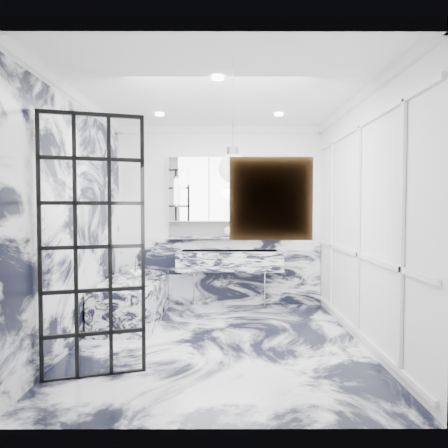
{
  "coord_description": "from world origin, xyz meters",
  "views": [
    {
      "loc": [
        0.05,
        -4.5,
        1.53
      ],
      "look_at": [
        0.06,
        0.5,
        1.33
      ],
      "focal_mm": 32.0,
      "sensor_mm": 36.0,
      "label": 1
    }
  ],
  "objects_px": {
    "crittall_door": "(93,247)",
    "bathtub": "(133,300)",
    "mirror_cabinet": "(229,189)",
    "trough_sink": "(230,260)"
  },
  "relations": [
    {
      "from": "crittall_door",
      "to": "bathtub",
      "type": "distance_m",
      "value": 2.04
    },
    {
      "from": "crittall_door",
      "to": "bathtub",
      "type": "xyz_separation_m",
      "value": [
        -0.06,
        1.82,
        -0.9
      ]
    },
    {
      "from": "crittall_door",
      "to": "bathtub",
      "type": "relative_size",
      "value": 1.43
    },
    {
      "from": "mirror_cabinet",
      "to": "bathtub",
      "type": "xyz_separation_m",
      "value": [
        -1.32,
        -0.83,
        -1.54
      ]
    },
    {
      "from": "trough_sink",
      "to": "mirror_cabinet",
      "type": "relative_size",
      "value": 0.84
    },
    {
      "from": "crittall_door",
      "to": "trough_sink",
      "type": "distance_m",
      "value": 2.82
    },
    {
      "from": "mirror_cabinet",
      "to": "bathtub",
      "type": "height_order",
      "value": "mirror_cabinet"
    },
    {
      "from": "mirror_cabinet",
      "to": "trough_sink",
      "type": "bearing_deg",
      "value": -90.0
    },
    {
      "from": "mirror_cabinet",
      "to": "bathtub",
      "type": "bearing_deg",
      "value": -147.94
    },
    {
      "from": "trough_sink",
      "to": "bathtub",
      "type": "xyz_separation_m",
      "value": [
        -1.33,
        -0.66,
        -0.45
      ]
    }
  ]
}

